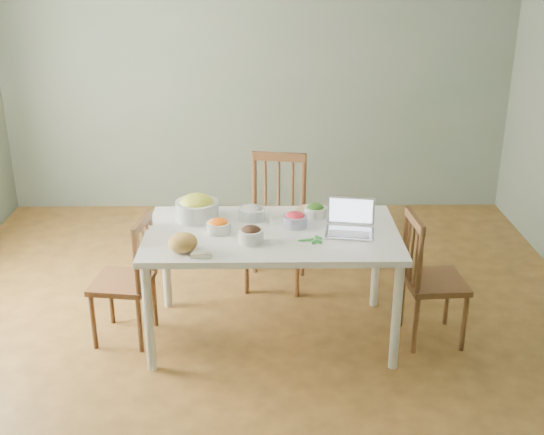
{
  "coord_description": "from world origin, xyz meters",
  "views": [
    {
      "loc": [
        0.06,
        -4.21,
        2.57
      ],
      "look_at": [
        0.12,
        -0.04,
        0.89
      ],
      "focal_mm": 45.31,
      "sensor_mm": 36.0,
      "label": 1
    }
  ],
  "objects_px": {
    "chair_right": "(435,279)",
    "bread_boule": "(183,242)",
    "dining_table": "(272,284)",
    "bowl_squash": "(197,207)",
    "chair_far": "(275,224)",
    "laptop": "(350,219)",
    "chair_left": "(122,279)"
  },
  "relations": [
    {
      "from": "dining_table",
      "to": "laptop",
      "type": "bearing_deg",
      "value": -5.66
    },
    {
      "from": "dining_table",
      "to": "chair_left",
      "type": "relative_size",
      "value": 1.87
    },
    {
      "from": "dining_table",
      "to": "bread_boule",
      "type": "height_order",
      "value": "bread_boule"
    },
    {
      "from": "dining_table",
      "to": "chair_right",
      "type": "bearing_deg",
      "value": -2.9
    },
    {
      "from": "bowl_squash",
      "to": "chair_far",
      "type": "bearing_deg",
      "value": 44.38
    },
    {
      "from": "dining_table",
      "to": "bowl_squash",
      "type": "xyz_separation_m",
      "value": [
        -0.51,
        0.23,
        0.48
      ]
    },
    {
      "from": "chair_left",
      "to": "chair_right",
      "type": "bearing_deg",
      "value": 97.07
    },
    {
      "from": "chair_left",
      "to": "chair_right",
      "type": "relative_size",
      "value": 0.98
    },
    {
      "from": "chair_far",
      "to": "bowl_squash",
      "type": "xyz_separation_m",
      "value": [
        -0.55,
        -0.54,
        0.35
      ]
    },
    {
      "from": "dining_table",
      "to": "bowl_squash",
      "type": "bearing_deg",
      "value": 155.72
    },
    {
      "from": "dining_table",
      "to": "chair_right",
      "type": "distance_m",
      "value": 1.1
    },
    {
      "from": "chair_right",
      "to": "bread_boule",
      "type": "xyz_separation_m",
      "value": [
        -1.65,
        -0.25,
        0.39
      ]
    },
    {
      "from": "bread_boule",
      "to": "bowl_squash",
      "type": "distance_m",
      "value": 0.54
    },
    {
      "from": "bread_boule",
      "to": "chair_left",
      "type": "bearing_deg",
      "value": 148.26
    },
    {
      "from": "bread_boule",
      "to": "bowl_squash",
      "type": "xyz_separation_m",
      "value": [
        0.04,
        0.53,
        0.03
      ]
    },
    {
      "from": "chair_left",
      "to": "bowl_squash",
      "type": "height_order",
      "value": "bowl_squash"
    },
    {
      "from": "chair_right",
      "to": "bread_boule",
      "type": "height_order",
      "value": "chair_right"
    },
    {
      "from": "bread_boule",
      "to": "chair_far",
      "type": "bearing_deg",
      "value": 61.17
    },
    {
      "from": "chair_far",
      "to": "bread_boule",
      "type": "relative_size",
      "value": 5.72
    },
    {
      "from": "chair_right",
      "to": "bowl_squash",
      "type": "distance_m",
      "value": 1.69
    },
    {
      "from": "chair_left",
      "to": "bread_boule",
      "type": "xyz_separation_m",
      "value": [
        0.46,
        -0.29,
        0.4
      ]
    },
    {
      "from": "dining_table",
      "to": "bread_boule",
      "type": "relative_size",
      "value": 9.21
    },
    {
      "from": "laptop",
      "to": "dining_table",
      "type": "bearing_deg",
      "value": -176.56
    },
    {
      "from": "chair_right",
      "to": "bowl_squash",
      "type": "xyz_separation_m",
      "value": [
        -1.61,
        0.29,
        0.41
      ]
    },
    {
      "from": "chair_left",
      "to": "bowl_squash",
      "type": "distance_m",
      "value": 0.7
    },
    {
      "from": "bowl_squash",
      "to": "laptop",
      "type": "xyz_separation_m",
      "value": [
        1.02,
        -0.28,
        0.02
      ]
    },
    {
      "from": "chair_right",
      "to": "bowl_squash",
      "type": "relative_size",
      "value": 3.09
    },
    {
      "from": "dining_table",
      "to": "bread_boule",
      "type": "distance_m",
      "value": 0.78
    },
    {
      "from": "bowl_squash",
      "to": "bread_boule",
      "type": "bearing_deg",
      "value": -94.37
    },
    {
      "from": "laptop",
      "to": "chair_left",
      "type": "bearing_deg",
      "value": -172.19
    },
    {
      "from": "chair_right",
      "to": "bowl_squash",
      "type": "height_order",
      "value": "bowl_squash"
    },
    {
      "from": "bowl_squash",
      "to": "laptop",
      "type": "distance_m",
      "value": 1.06
    }
  ]
}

